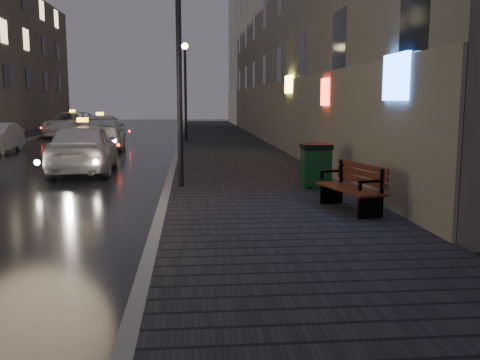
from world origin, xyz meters
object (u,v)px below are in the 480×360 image
object	(u,v)px
lamp_far	(185,79)
trash_bin	(316,166)
taxi_far	(73,124)
taxi_mid	(101,132)
taxi_near	(84,147)
bench	(353,187)
lamp_near	(179,54)

from	to	relation	value
lamp_far	trash_bin	bearing A→B (deg)	-78.33
lamp_far	taxi_far	xyz separation A→B (m)	(-7.50, 6.61, -2.69)
lamp_far	trash_bin	distance (m)	17.10
lamp_far	trash_bin	xyz separation A→B (m)	(3.41, -16.52, -2.77)
trash_bin	taxi_mid	distance (m)	15.34
taxi_mid	taxi_far	xyz separation A→B (m)	(-3.39, 9.76, -0.02)
taxi_near	taxi_mid	distance (m)	8.75
lamp_far	bench	world-z (taller)	lamp_far
bench	trash_bin	xyz separation A→B (m)	(-0.11, 2.82, 0.09)
lamp_near	lamp_far	size ratio (longest dim) A/B	1.00
lamp_near	lamp_far	xyz separation A→B (m)	(0.00, 16.00, 0.00)
taxi_mid	taxi_far	world-z (taller)	taxi_mid
bench	taxi_mid	xyz separation A→B (m)	(-7.64, 16.19, 0.20)
lamp_far	taxi_mid	size ratio (longest dim) A/B	0.93
bench	taxi_far	bearing A→B (deg)	99.94
lamp_far	taxi_mid	xyz separation A→B (m)	(-4.12, -3.15, -2.66)
taxi_near	trash_bin	bearing A→B (deg)	141.51
bench	lamp_near	bearing A→B (deg)	123.37
lamp_near	trash_bin	bearing A→B (deg)	-8.69
bench	trash_bin	world-z (taller)	trash_bin
lamp_near	bench	xyz separation A→B (m)	(3.52, -3.35, -2.86)
lamp_near	taxi_far	xyz separation A→B (m)	(-7.50, 22.61, -2.69)
bench	taxi_near	bearing A→B (deg)	119.00
bench	taxi_far	distance (m)	28.20
taxi_far	trash_bin	bearing A→B (deg)	-58.53
lamp_far	taxi_mid	world-z (taller)	lamp_far
trash_bin	taxi_far	xyz separation A→B (m)	(-10.92, 23.13, 0.08)
bench	taxi_far	world-z (taller)	taxi_far
trash_bin	taxi_near	bearing A→B (deg)	147.18
lamp_far	taxi_near	bearing A→B (deg)	-105.27
lamp_near	taxi_near	xyz separation A→B (m)	(-3.24, 4.14, -2.66)
lamp_far	taxi_mid	bearing A→B (deg)	-142.55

